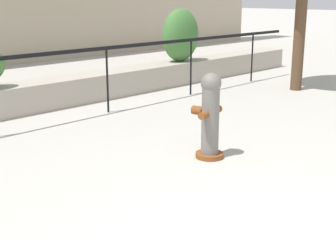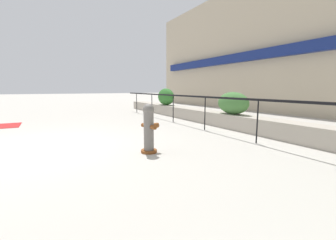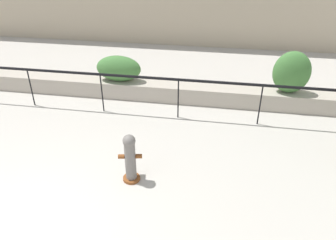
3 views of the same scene
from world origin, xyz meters
name	(u,v)px [view 3 (image 3 of 3)]	position (x,y,z in m)	size (l,w,h in m)	color
planter_wall_low	(115,87)	(0.00, 6.00, 0.25)	(18.00, 0.70, 0.50)	#ADA393
fence_railing_segment	(100,78)	(0.00, 4.90, 1.02)	(15.00, 0.05, 1.15)	black
hedge_bush_1	(119,68)	(0.16, 6.00, 0.89)	(1.37, 0.63, 0.78)	#427538
hedge_bush_2	(292,72)	(5.14, 6.00, 1.10)	(1.02, 0.61, 1.20)	#427538
fire_hydrant	(130,158)	(1.58, 2.13, 0.55)	(0.48, 0.46, 1.08)	brown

